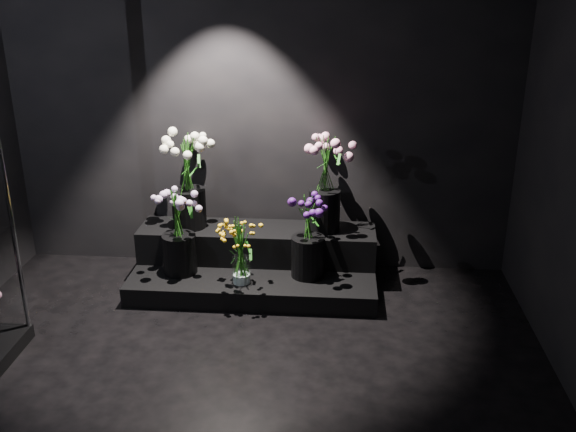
# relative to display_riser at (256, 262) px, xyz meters

# --- Properties ---
(floor) EXTENTS (4.00, 4.00, 0.00)m
(floor) POSITION_rel_display_riser_xyz_m (0.01, -1.63, -0.17)
(floor) COLOR black
(floor) RESTS_ON ground
(wall_back) EXTENTS (4.00, 0.00, 4.00)m
(wall_back) POSITION_rel_display_riser_xyz_m (0.01, 0.37, 1.23)
(wall_back) COLOR black
(wall_back) RESTS_ON floor
(display_riser) EXTENTS (1.87, 0.83, 0.42)m
(display_riser) POSITION_rel_display_riser_xyz_m (0.00, 0.00, 0.00)
(display_riser) COLOR black
(display_riser) RESTS_ON floor
(bouquet_orange_bells) EXTENTS (0.32, 0.32, 0.51)m
(bouquet_orange_bells) POSITION_rel_display_riser_xyz_m (-0.06, -0.33, 0.24)
(bouquet_orange_bells) COLOR white
(bouquet_orange_bells) RESTS_ON display_riser
(bouquet_lilac) EXTENTS (0.40, 0.40, 0.65)m
(bouquet_lilac) POSITION_rel_display_riser_xyz_m (-0.56, -0.19, 0.36)
(bouquet_lilac) COLOR black
(bouquet_lilac) RESTS_ON display_riser
(bouquet_purple) EXTENTS (0.42, 0.42, 0.63)m
(bouquet_purple) POSITION_rel_display_riser_xyz_m (0.42, -0.17, 0.33)
(bouquet_purple) COLOR black
(bouquet_purple) RESTS_ON display_riser
(bouquet_cream_roses) EXTENTS (0.46, 0.46, 0.75)m
(bouquet_cream_roses) POSITION_rel_display_riser_xyz_m (-0.54, 0.11, 0.66)
(bouquet_cream_roses) COLOR black
(bouquet_cream_roses) RESTS_ON display_riser
(bouquet_pink_roses) EXTENTS (0.50, 0.50, 0.77)m
(bouquet_pink_roses) POSITION_rel_display_riser_xyz_m (0.53, 0.12, 0.69)
(bouquet_pink_roses) COLOR black
(bouquet_pink_roses) RESTS_ON display_riser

